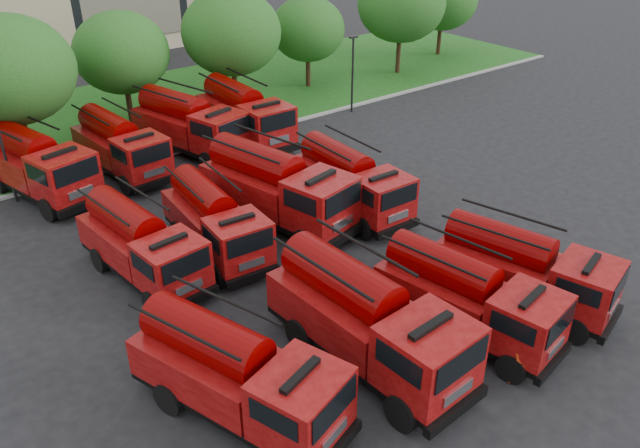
# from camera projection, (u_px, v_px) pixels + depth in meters

# --- Properties ---
(ground) EXTENTS (140.00, 140.00, 0.00)m
(ground) POSITION_uv_depth(u_px,v_px,m) (402.00, 287.00, 24.73)
(ground) COLOR black
(ground) RESTS_ON ground
(lawn) EXTENTS (70.00, 16.00, 0.12)m
(lawn) POSITION_uv_depth(u_px,v_px,m) (134.00, 113.00, 42.57)
(lawn) COLOR #174412
(lawn) RESTS_ON ground
(curb) EXTENTS (70.00, 0.30, 0.14)m
(curb) POSITION_uv_depth(u_px,v_px,m) (190.00, 149.00, 37.00)
(curb) COLOR gray
(curb) RESTS_ON ground
(tree_2) EXTENTS (6.72, 6.72, 8.22)m
(tree_2) POSITION_uv_depth(u_px,v_px,m) (10.00, 70.00, 32.60)
(tree_2) COLOR #382314
(tree_2) RESTS_ON ground
(tree_3) EXTENTS (5.88, 5.88, 7.19)m
(tree_3) POSITION_uv_depth(u_px,v_px,m) (121.00, 53.00, 38.39)
(tree_3) COLOR #382314
(tree_3) RESTS_ON ground
(tree_4) EXTENTS (6.55, 6.55, 8.01)m
(tree_4) POSITION_uv_depth(u_px,v_px,m) (231.00, 33.00, 40.84)
(tree_4) COLOR #382314
(tree_4) RESTS_ON ground
(tree_5) EXTENTS (5.46, 5.46, 6.68)m
(tree_5) POSITION_uv_depth(u_px,v_px,m) (308.00, 29.00, 45.70)
(tree_5) COLOR #382314
(tree_5) RESTS_ON ground
(tree_6) EXTENTS (6.89, 6.89, 8.42)m
(tree_6) POSITION_uv_depth(u_px,v_px,m) (401.00, 4.00, 48.39)
(tree_6) COLOR #382314
(tree_6) RESTS_ON ground
(lamp_post_0) EXTENTS (0.60, 0.25, 5.11)m
(lamp_post_0) POSITION_uv_depth(u_px,v_px,m) (3.00, 148.00, 29.78)
(lamp_post_0) COLOR black
(lamp_post_0) RESTS_ON ground
(lamp_post_1) EXTENTS (0.60, 0.25, 5.11)m
(lamp_post_1) POSITION_uv_depth(u_px,v_px,m) (353.00, 70.00, 41.55)
(lamp_post_1) COLOR black
(lamp_post_1) RESTS_ON ground
(fire_truck_0) EXTENTS (4.43, 7.40, 3.19)m
(fire_truck_0) POSITION_uv_depth(u_px,v_px,m) (236.00, 373.00, 18.19)
(fire_truck_0) COLOR black
(fire_truck_0) RESTS_ON ground
(fire_truck_1) EXTENTS (3.15, 7.81, 3.49)m
(fire_truck_1) POSITION_uv_depth(u_px,v_px,m) (367.00, 319.00, 20.16)
(fire_truck_1) COLOR black
(fire_truck_1) RESTS_ON ground
(fire_truck_2) EXTENTS (3.41, 7.01, 3.06)m
(fire_truck_2) POSITION_uv_depth(u_px,v_px,m) (466.00, 297.00, 21.56)
(fire_truck_2) COLOR black
(fire_truck_2) RESTS_ON ground
(fire_truck_3) EXTENTS (3.92, 7.06, 3.05)m
(fire_truck_3) POSITION_uv_depth(u_px,v_px,m) (524.00, 269.00, 23.11)
(fire_truck_3) COLOR black
(fire_truck_3) RESTS_ON ground
(fire_truck_4) EXTENTS (3.04, 6.96, 3.07)m
(fire_truck_4) POSITION_uv_depth(u_px,v_px,m) (141.00, 244.00, 24.61)
(fire_truck_4) COLOR black
(fire_truck_4) RESTS_ON ground
(fire_truck_5) EXTENTS (2.84, 6.81, 3.03)m
(fire_truck_5) POSITION_uv_depth(u_px,v_px,m) (215.00, 221.00, 26.32)
(fire_truck_5) COLOR black
(fire_truck_5) RESTS_ON ground
(fire_truck_6) EXTENTS (4.32, 8.31, 3.61)m
(fire_truck_6) POSITION_uv_depth(u_px,v_px,m) (276.00, 188.00, 28.45)
(fire_truck_6) COLOR black
(fire_truck_6) RESTS_ON ground
(fire_truck_7) EXTENTS (2.76, 7.02, 3.16)m
(fire_truck_7) POSITION_uv_depth(u_px,v_px,m) (350.00, 181.00, 29.55)
(fire_truck_7) COLOR black
(fire_truck_7) RESTS_ON ground
(fire_truck_8) EXTENTS (4.33, 7.98, 3.45)m
(fire_truck_8) POSITION_uv_depth(u_px,v_px,m) (36.00, 164.00, 30.95)
(fire_truck_8) COLOR black
(fire_truck_8) RESTS_ON ground
(fire_truck_9) EXTENTS (3.09, 7.24, 3.21)m
(fire_truck_9) POSITION_uv_depth(u_px,v_px,m) (120.00, 146.00, 33.34)
(fire_truck_9) COLOR black
(fire_truck_9) RESTS_ON ground
(fire_truck_10) EXTENTS (4.37, 8.05, 3.48)m
(fire_truck_10) POSITION_uv_depth(u_px,v_px,m) (189.00, 124.00, 35.78)
(fire_truck_10) COLOR black
(fire_truck_10) RESTS_ON ground
(fire_truck_11) EXTENTS (2.95, 7.74, 3.50)m
(fire_truck_11) POSITION_uv_depth(u_px,v_px,m) (244.00, 114.00, 37.29)
(fire_truck_11) COLOR black
(fire_truck_11) RESTS_ON ground
(firefighter_0) EXTENTS (0.56, 0.42, 1.48)m
(firefighter_0) POSITION_uv_depth(u_px,v_px,m) (522.00, 367.00, 20.75)
(firefighter_0) COLOR black
(firefighter_0) RESTS_ON ground
(firefighter_1) EXTENTS (0.99, 0.70, 1.83)m
(firefighter_1) POSITION_uv_depth(u_px,v_px,m) (518.00, 379.00, 20.23)
(firefighter_1) COLOR #A4290C
(firefighter_1) RESTS_ON ground
(firefighter_2) EXTENTS (0.78, 1.10, 1.71)m
(firefighter_2) POSITION_uv_depth(u_px,v_px,m) (471.00, 292.00, 24.47)
(firefighter_2) COLOR #A4290C
(firefighter_2) RESTS_ON ground
(firefighter_3) EXTENTS (1.23, 1.10, 1.71)m
(firefighter_3) POSITION_uv_depth(u_px,v_px,m) (550.00, 290.00, 24.54)
(firefighter_3) COLOR #A4290C
(firefighter_3) RESTS_ON ground
(firefighter_4) EXTENTS (1.00, 0.93, 1.71)m
(firefighter_4) POSITION_uv_depth(u_px,v_px,m) (178.00, 361.00, 20.98)
(firefighter_4) COLOR black
(firefighter_4) RESTS_ON ground
(firefighter_5) EXTENTS (1.83, 1.40, 1.81)m
(firefighter_5) POSITION_uv_depth(u_px,v_px,m) (350.00, 221.00, 29.41)
(firefighter_5) COLOR #A4290C
(firefighter_5) RESTS_ON ground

